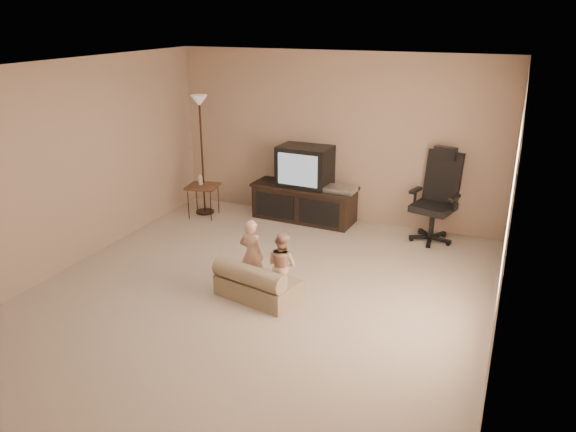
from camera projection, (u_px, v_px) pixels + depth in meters
name	position (u px, v px, depth m)	size (l,w,h in m)	color
floor	(258.00, 295.00, 6.33)	(5.50, 5.50, 0.00)	beige
room_shell	(255.00, 164.00, 5.81)	(5.50, 5.50, 5.50)	white
tv_stand	(305.00, 190.00, 8.47)	(1.62, 0.68, 1.14)	black
office_chair	(435.00, 208.00, 7.72)	(0.73, 0.75, 1.29)	black
side_table	(203.00, 186.00, 8.61)	(0.53, 0.53, 0.67)	brown
floor_lamp	(201.00, 129.00, 8.46)	(0.29, 0.29, 1.85)	black
child_sofa	(256.00, 284.00, 6.19)	(0.98, 0.69, 0.44)	tan
toddler_left	(252.00, 255.00, 6.35)	(0.31, 0.22, 0.84)	#D7A086
toddler_right	(282.00, 265.00, 6.16)	(0.37, 0.21, 0.77)	#D7A086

